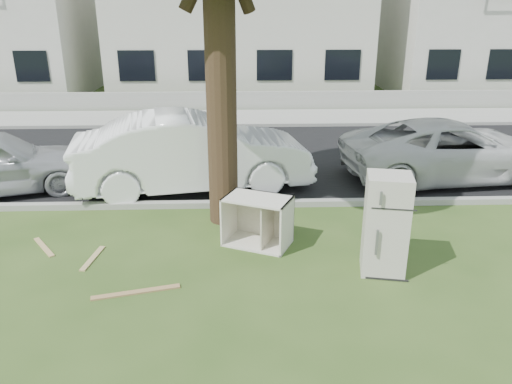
{
  "coord_description": "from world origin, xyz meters",
  "views": [
    {
      "loc": [
        -0.1,
        -7.0,
        3.87
      ],
      "look_at": [
        0.17,
        0.6,
        1.01
      ],
      "focal_mm": 35.0,
      "sensor_mm": 36.0,
      "label": 1
    }
  ],
  "objects_px": {
    "fridge": "(386,225)",
    "cabinet": "(258,221)",
    "car_right": "(450,150)",
    "car_center": "(193,152)"
  },
  "relations": [
    {
      "from": "fridge",
      "to": "cabinet",
      "type": "xyz_separation_m",
      "value": [
        -1.89,
        1.0,
        -0.36
      ]
    },
    {
      "from": "fridge",
      "to": "cabinet",
      "type": "height_order",
      "value": "fridge"
    },
    {
      "from": "cabinet",
      "to": "car_right",
      "type": "distance_m",
      "value": 5.71
    },
    {
      "from": "fridge",
      "to": "cabinet",
      "type": "bearing_deg",
      "value": 163.36
    },
    {
      "from": "car_center",
      "to": "car_right",
      "type": "height_order",
      "value": "car_center"
    },
    {
      "from": "cabinet",
      "to": "car_right",
      "type": "relative_size",
      "value": 0.22
    },
    {
      "from": "fridge",
      "to": "car_right",
      "type": "xyz_separation_m",
      "value": [
        2.75,
        4.32,
        -0.08
      ]
    },
    {
      "from": "fridge",
      "to": "car_right",
      "type": "distance_m",
      "value": 5.12
    },
    {
      "from": "fridge",
      "to": "cabinet",
      "type": "relative_size",
      "value": 1.43
    },
    {
      "from": "car_right",
      "to": "car_center",
      "type": "bearing_deg",
      "value": 88.11
    }
  ]
}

